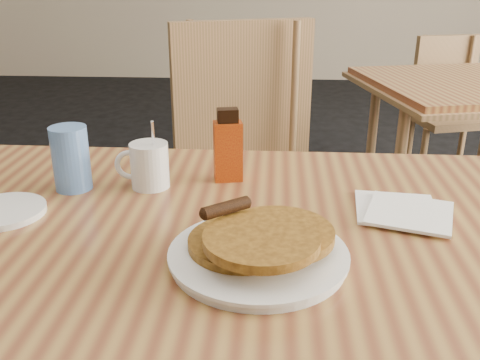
% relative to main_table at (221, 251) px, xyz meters
% --- Properties ---
extents(main_table, '(1.36, 0.93, 0.75)m').
position_rel_main_table_xyz_m(main_table, '(0.00, 0.00, 0.00)').
color(main_table, '#A4763A').
rests_on(main_table, floor).
extents(chair_main_far, '(0.60, 0.61, 1.02)m').
position_rel_main_table_xyz_m(chair_main_far, '(-0.01, 0.76, -0.10)').
color(chair_main_far, '#A2764C').
rests_on(chair_main_far, floor).
extents(chair_neighbor_far, '(0.45, 0.46, 0.82)m').
position_rel_main_table_xyz_m(chair_neighbor_far, '(1.05, 2.15, -0.22)').
color(chair_neighbor_far, '#A2764C').
rests_on(chair_neighbor_far, floor).
extents(pancake_plate, '(0.28, 0.28, 0.08)m').
position_rel_main_table_xyz_m(pancake_plate, '(0.07, -0.10, 0.06)').
color(pancake_plate, white).
rests_on(pancake_plate, main_table).
extents(coffee_mug, '(0.11, 0.08, 0.15)m').
position_rel_main_table_xyz_m(coffee_mug, '(-0.17, 0.19, 0.09)').
color(coffee_mug, white).
rests_on(coffee_mug, main_table).
extents(syrup_bottle, '(0.07, 0.05, 0.16)m').
position_rel_main_table_xyz_m(syrup_bottle, '(-0.01, 0.24, 0.11)').
color(syrup_bottle, maroon).
rests_on(syrup_bottle, main_table).
extents(napkin_stack, '(0.19, 0.20, 0.01)m').
position_rel_main_table_xyz_m(napkin_stack, '(0.33, 0.09, 0.05)').
color(napkin_stack, white).
rests_on(napkin_stack, main_table).
extents(blue_tumbler, '(0.09, 0.09, 0.13)m').
position_rel_main_table_xyz_m(blue_tumbler, '(-0.32, 0.17, 0.11)').
color(blue_tumbler, '#5683CB').
rests_on(blue_tumbler, main_table).
extents(side_saucer, '(0.16, 0.16, 0.01)m').
position_rel_main_table_xyz_m(side_saucer, '(-0.41, 0.04, 0.05)').
color(side_saucer, white).
rests_on(side_saucer, main_table).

